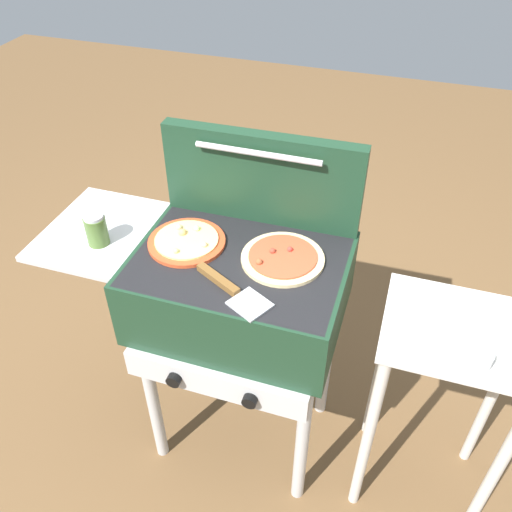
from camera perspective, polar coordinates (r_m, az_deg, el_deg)
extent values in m
plane|color=brown|center=(2.28, -1.26, -17.89)|extent=(8.00, 8.00, 0.00)
cube|color=#193823|center=(1.67, -1.63, -3.36)|extent=(0.64, 0.48, 0.24)
cube|color=black|center=(1.60, -1.71, -0.31)|extent=(0.61, 0.46, 0.01)
cube|color=beige|center=(1.79, -16.41, 2.63)|extent=(0.32, 0.41, 0.02)
cube|color=beige|center=(1.85, -15.80, -0.12)|extent=(0.02, 0.02, 0.24)
cube|color=beige|center=(1.64, -4.50, -13.45)|extent=(0.58, 0.02, 0.10)
cylinder|color=black|center=(1.66, -8.75, -12.95)|extent=(0.04, 0.02, 0.04)
cylinder|color=black|center=(1.60, -0.69, -15.20)|extent=(0.04, 0.02, 0.04)
cylinder|color=beige|center=(1.98, -10.93, -14.83)|extent=(0.04, 0.04, 0.66)
cylinder|color=beige|center=(1.86, 4.92, -19.22)|extent=(0.04, 0.04, 0.66)
cylinder|color=beige|center=(2.19, -6.50, -7.25)|extent=(0.04, 0.04, 0.66)
cylinder|color=beige|center=(2.08, 7.52, -10.58)|extent=(0.04, 0.04, 0.66)
cube|color=#193823|center=(1.67, 0.65, 8.27)|extent=(0.63, 0.06, 0.30)
cylinder|color=#B7B7BC|center=(1.58, 0.18, 10.87)|extent=(0.38, 0.02, 0.02)
cylinder|color=beige|center=(1.58, 2.86, -0.27)|extent=(0.25, 0.25, 0.01)
cylinder|color=#D14C2D|center=(1.58, 2.87, -0.02)|extent=(0.20, 0.20, 0.01)
sphere|color=#A43A28|center=(1.58, 1.78, 0.55)|extent=(0.02, 0.02, 0.02)
sphere|color=red|center=(1.59, 3.63, 0.72)|extent=(0.02, 0.02, 0.02)
sphere|color=#9E502D|center=(1.54, 0.33, -0.63)|extent=(0.02, 0.02, 0.02)
cylinder|color=#C64723|center=(1.66, -7.39, 1.50)|extent=(0.24, 0.24, 0.01)
cylinder|color=#EDD17A|center=(1.65, -7.41, 1.74)|extent=(0.20, 0.20, 0.01)
sphere|color=tan|center=(1.67, -7.83, 2.49)|extent=(0.02, 0.02, 0.02)
sphere|color=tan|center=(1.60, -8.50, 0.52)|extent=(0.02, 0.02, 0.02)
sphere|color=#B9EE86|center=(1.68, -6.33, 2.92)|extent=(0.02, 0.02, 0.02)
sphere|color=#C2B781|center=(1.69, -8.19, 3.06)|extent=(0.02, 0.02, 0.02)
sphere|color=#F2BB87|center=(1.61, -5.55, 1.14)|extent=(0.02, 0.02, 0.02)
cylinder|color=#4C6B2D|center=(1.69, -16.61, 2.61)|extent=(0.07, 0.07, 0.09)
cylinder|color=silver|center=(1.66, -16.94, 4.04)|extent=(0.06, 0.06, 0.01)
cube|color=#B7BABF|center=(1.44, -0.66, -5.15)|extent=(0.13, 0.13, 0.01)
cube|color=brown|center=(1.51, -4.07, -2.48)|extent=(0.15, 0.10, 0.02)
cube|color=beige|center=(1.62, 21.16, -7.54)|extent=(0.44, 0.36, 0.02)
cylinder|color=beige|center=(1.82, 11.79, -18.49)|extent=(0.04, 0.04, 0.79)
cylinder|color=beige|center=(1.87, 24.05, -20.41)|extent=(0.04, 0.04, 0.79)
cylinder|color=beige|center=(2.00, 13.12, -11.41)|extent=(0.04, 0.04, 0.79)
cylinder|color=beige|center=(2.05, 23.90, -13.30)|extent=(0.04, 0.04, 0.79)
cylinder|color=silver|center=(1.52, 22.25, -9.89)|extent=(0.09, 0.09, 0.04)
cylinder|color=#996B47|center=(1.53, 22.19, -10.06)|extent=(0.07, 0.07, 0.02)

